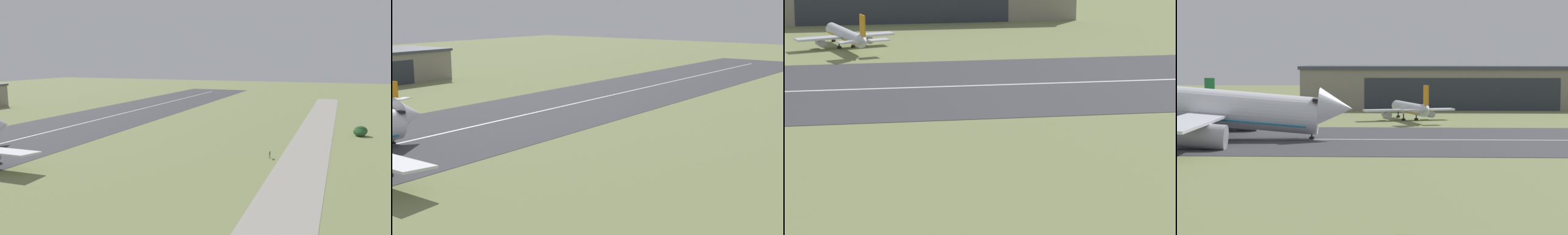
{
  "view_description": "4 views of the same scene",
  "coord_description": "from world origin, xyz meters",
  "views": [
    {
      "loc": [
        -101.68,
        20.75,
        23.75
      ],
      "look_at": [
        3.95,
        61.55,
        6.29
      ],
      "focal_mm": 35.0,
      "sensor_mm": 36.0,
      "label": 1
    },
    {
      "loc": [
        -86.32,
        18.06,
        26.45
      ],
      "look_at": [
        -11.66,
        74.25,
        7.32
      ],
      "focal_mm": 50.0,
      "sensor_mm": 36.0,
      "label": 2
    },
    {
      "loc": [
        -10.74,
        -34.57,
        31.62
      ],
      "look_at": [
        3.84,
        63.12,
        6.69
      ],
      "focal_mm": 85.0,
      "sensor_mm": 36.0,
      "label": 3
    },
    {
      "loc": [
        -11.93,
        -13.87,
        13.37
      ],
      "look_at": [
        -15.52,
        77.51,
        6.22
      ],
      "focal_mm": 70.0,
      "sensor_mm": 36.0,
      "label": 4
    }
  ],
  "objects": [
    {
      "name": "runway_strip",
      "position": [
        0.0,
        110.08,
        0.03
      ],
      "size": [
        364.19,
        43.68,
        0.06
      ],
      "primitive_type": "cube",
      "color": "#3D3D42",
      "rests_on": "ground_plane"
    },
    {
      "name": "ground_plane",
      "position": [
        0.0,
        55.04,
        0.0
      ],
      "size": [
        604.19,
        604.19,
        0.0
      ],
      "primitive_type": "plane",
      "color": "#7A8451"
    },
    {
      "name": "airplane_parked_west",
      "position": [
        -10.22,
        149.07,
        2.55
      ],
      "size": [
        19.91,
        24.56,
        7.92
      ],
      "color": "silver",
      "rests_on": "ground_plane"
    },
    {
      "name": "runway_centreline",
      "position": [
        0.0,
        110.08,
        0.07
      ],
      "size": [
        327.77,
        0.7,
        0.01
      ],
      "primitive_type": "cube",
      "color": "silver",
      "rests_on": "runway_strip"
    }
  ]
}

